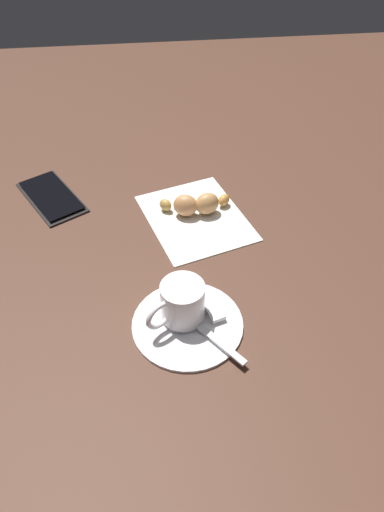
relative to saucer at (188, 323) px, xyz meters
name	(u,v)px	position (x,y,z in m)	size (l,w,h in m)	color
ground_plane	(186,260)	(-0.12, 0.01, 0.00)	(1.80, 1.80, 0.00)	#4B2E21
saucer	(188,323)	(0.00, 0.00, 0.00)	(0.15, 0.15, 0.01)	white
espresso_cup	(181,302)	(-0.01, -0.01, 0.03)	(0.06, 0.08, 0.06)	white
teaspoon	(193,321)	(0.00, 0.01, 0.01)	(0.12, 0.09, 0.01)	silver
sugar_packet	(210,305)	(-0.02, 0.03, 0.01)	(0.06, 0.02, 0.01)	white
napkin	(196,217)	(-0.22, 0.04, 0.00)	(0.19, 0.15, 0.00)	white
croissant	(196,204)	(-0.23, 0.04, 0.02)	(0.05, 0.13, 0.04)	#B99146
cell_phone	(51,197)	(-0.30, -0.21, 0.00)	(0.16, 0.14, 0.01)	black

